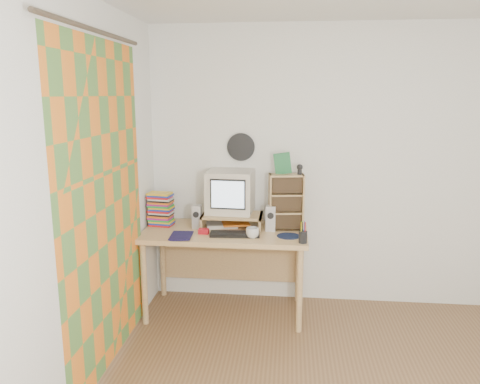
% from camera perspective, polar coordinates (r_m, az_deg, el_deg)
% --- Properties ---
extents(back_wall, '(3.50, 0.00, 3.50)m').
position_cam_1_polar(back_wall, '(4.27, 12.67, 2.85)').
color(back_wall, white).
rests_on(back_wall, floor).
extents(left_wall, '(0.00, 3.50, 3.50)m').
position_cam_1_polar(left_wall, '(2.82, -20.57, -2.17)').
color(left_wall, white).
rests_on(left_wall, floor).
extents(curtain, '(0.00, 2.20, 2.20)m').
position_cam_1_polar(curtain, '(3.25, -16.08, -1.90)').
color(curtain, orange).
rests_on(curtain, left_wall).
extents(wall_disc, '(0.25, 0.02, 0.25)m').
position_cam_1_polar(wall_disc, '(4.22, 0.11, 5.50)').
color(wall_disc, black).
rests_on(wall_disc, back_wall).
extents(desk, '(1.40, 0.70, 0.75)m').
position_cam_1_polar(desk, '(4.12, -1.70, -6.25)').
color(desk, '#DABD75').
rests_on(desk, floor).
extents(monitor_riser, '(0.52, 0.30, 0.12)m').
position_cam_1_polar(monitor_riser, '(4.09, -0.96, -3.07)').
color(monitor_riser, tan).
rests_on(monitor_riser, desk).
extents(crt_monitor, '(0.41, 0.41, 0.37)m').
position_cam_1_polar(crt_monitor, '(4.09, -1.23, -0.02)').
color(crt_monitor, beige).
rests_on(crt_monitor, monitor_riser).
extents(speaker_left, '(0.08, 0.08, 0.20)m').
position_cam_1_polar(speaker_left, '(4.08, -5.27, -3.04)').
color(speaker_left, '#BAB9BF').
rests_on(speaker_left, desk).
extents(speaker_right, '(0.08, 0.08, 0.22)m').
position_cam_1_polar(speaker_right, '(4.00, 3.76, -3.20)').
color(speaker_right, '#BAB9BF').
rests_on(speaker_right, desk).
extents(keyboard, '(0.42, 0.16, 0.03)m').
position_cam_1_polar(keyboard, '(3.87, -0.63, -5.16)').
color(keyboard, black).
rests_on(keyboard, desk).
extents(dvd_stack, '(0.21, 0.16, 0.28)m').
position_cam_1_polar(dvd_stack, '(4.21, -9.63, -2.16)').
color(dvd_stack, brown).
rests_on(dvd_stack, desk).
extents(cd_rack, '(0.31, 0.19, 0.48)m').
position_cam_1_polar(cd_rack, '(4.01, 5.62, -1.23)').
color(cd_rack, tan).
rests_on(cd_rack, desk).
extents(mug, '(0.13, 0.13, 0.09)m').
position_cam_1_polar(mug, '(3.81, 1.53, -4.99)').
color(mug, silver).
rests_on(mug, desk).
extents(diary, '(0.22, 0.17, 0.04)m').
position_cam_1_polar(diary, '(3.88, -8.44, -5.14)').
color(diary, '#13103A').
rests_on(diary, desk).
extents(mousepad, '(0.24, 0.24, 0.00)m').
position_cam_1_polar(mousepad, '(3.88, 5.95, -5.36)').
color(mousepad, '#101A38').
rests_on(mousepad, desk).
extents(pen_cup, '(0.07, 0.07, 0.13)m').
position_cam_1_polar(pen_cup, '(3.71, 7.69, -5.19)').
color(pen_cup, black).
rests_on(pen_cup, desk).
extents(papers, '(0.31, 0.26, 0.04)m').
position_cam_1_polar(papers, '(4.14, -1.59, -3.97)').
color(papers, silver).
rests_on(papers, desk).
extents(red_box, '(0.09, 0.06, 0.04)m').
position_cam_1_polar(red_box, '(3.94, -4.45, -4.80)').
color(red_box, '#B0121F').
rests_on(red_box, desk).
extents(game_box, '(0.14, 0.03, 0.18)m').
position_cam_1_polar(game_box, '(3.97, 5.21, 3.49)').
color(game_box, '#1C6232').
rests_on(game_box, cd_rack).
extents(webcam, '(0.06, 0.06, 0.09)m').
position_cam_1_polar(webcam, '(3.96, 7.29, 2.77)').
color(webcam, black).
rests_on(webcam, cd_rack).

